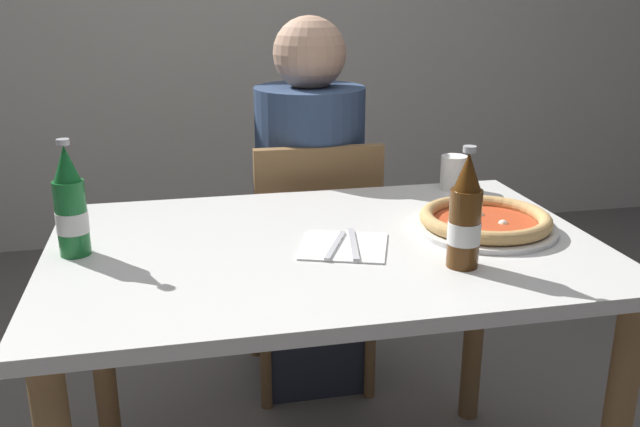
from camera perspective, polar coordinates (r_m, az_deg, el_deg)
dining_table_main at (r=1.56m, az=0.38°, el=-6.29°), size 1.20×0.80×0.75m
chair_behind_table at (r=2.19m, az=-0.59°, el=-3.27°), size 0.41×0.41×0.85m
diner_seated at (r=2.20m, az=-0.82°, el=-0.33°), size 0.34×0.34×1.21m
pizza_margherita_near at (r=1.63m, az=13.57°, el=-0.68°), size 0.33×0.33×0.04m
beer_bottle_left at (r=1.38m, az=11.94°, el=-0.30°), size 0.07×0.07×0.25m
beer_bottle_center at (r=1.51m, az=-19.98°, el=0.49°), size 0.07×0.07×0.25m
napkin_with_cutlery at (r=1.49m, az=2.05°, el=-2.70°), size 0.23×0.23×0.01m
paper_cup at (r=1.94m, az=11.02°, el=3.35°), size 0.07×0.07×0.09m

